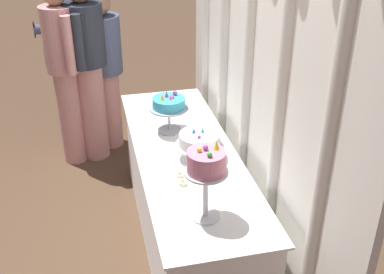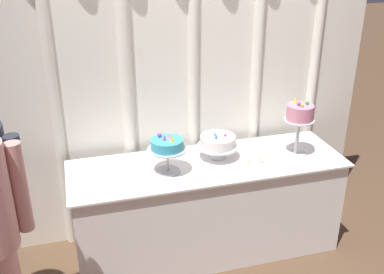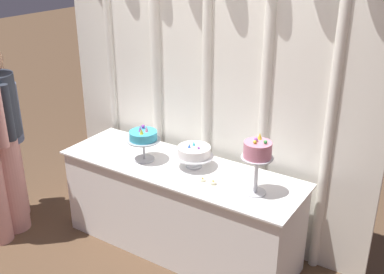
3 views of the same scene
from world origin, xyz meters
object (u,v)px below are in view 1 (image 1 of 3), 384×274
Objects in this scene: tealight_far_left at (180,175)px; guest_girl_blue_dress at (104,66)px; tealight_near_left at (182,183)px; cake_table at (186,199)px; guest_man_pink_jacket at (87,64)px; cake_display_leftmost at (169,105)px; guest_man_dark_suit at (64,69)px; cake_display_rightmost at (206,167)px; cake_display_center at (200,141)px.

guest_girl_blue_dress is (-1.95, -0.34, 0.04)m from tealight_far_left.
tealight_far_left is 0.09m from tealight_near_left.
tealight_near_left reaches higher than cake_table.
guest_man_pink_jacket is at bearing -158.18° from cake_table.
cake_display_leftmost is 1.40m from guest_girl_blue_dress.
guest_man_pink_jacket reaches higher than tealight_far_left.
tealight_far_left is (0.61, -0.05, -0.19)m from cake_display_leftmost.
cake_table is at bearing 29.02° from guest_man_dark_suit.
tealight_far_left is 0.03× the size of guest_man_dark_suit.
tealight_near_left is at bearing -4.42° from cake_display_leftmost.
tealight_near_left is at bearing 9.22° from guest_girl_blue_dress.
guest_man_dark_suit is at bearing -54.96° from guest_girl_blue_dress.
cake_display_rightmost is at bearing -3.50° from cake_table.
guest_girl_blue_dress reaches higher than cake_table.
tealight_far_left reaches higher than cake_table.
tealight_near_left is 0.03× the size of guest_girl_blue_dress.
cake_display_center is 0.28m from tealight_far_left.
guest_man_dark_suit is at bearing -146.07° from cake_display_leftmost.
cake_display_center is at bearing 137.72° from tealight_far_left.
cake_display_rightmost is 2.25m from guest_man_dark_suit.
cake_display_leftmost is at bearing 175.27° from tealight_far_left.
cake_display_leftmost is 0.64m from tealight_far_left.
cake_display_center is at bearing 16.08° from guest_girl_blue_dress.
cake_display_rightmost is 2.24m from guest_man_pink_jacket.
cake_table is 1.67m from guest_man_pink_jacket.
cake_display_center is 1.74m from guest_man_dark_suit.
cake_table is 4.56× the size of cake_display_rightmost.
cake_display_center is (0.42, 0.12, -0.07)m from cake_display_leftmost.
tealight_near_left is at bearing 20.78° from guest_man_dark_suit.
guest_man_pink_jacket reaches higher than cake_display_rightmost.
guest_man_pink_jacket is at bearing -164.50° from tealight_far_left.
cake_display_center reaches higher than tealight_far_left.
cake_display_leftmost reaches higher than cake_display_center.
guest_man_dark_suit is (-1.09, -0.74, -0.06)m from cake_display_leftmost.
tealight_near_left is at bearing -15.33° from cake_table.
guest_man_pink_jacket is (-2.16, -0.54, -0.17)m from cake_display_rightmost.
cake_display_center reaches higher than tealight_near_left.
tealight_near_left is (0.38, -0.10, 0.41)m from cake_table.
tealight_far_left is 0.03× the size of guest_man_pink_jacket.
guest_man_dark_suit reaches higher than tealight_near_left.
guest_man_pink_jacket is (-1.14, -0.53, -0.05)m from cake_display_leftmost.
cake_display_rightmost is 0.45m from tealight_near_left.
guest_girl_blue_dress reaches higher than cake_display_leftmost.
cake_display_rightmost is 0.30× the size of guest_girl_blue_dress.
tealight_near_left is at bearing -169.26° from cake_display_rightmost.
tealight_far_left is 1.82m from guest_man_pink_jacket.
cake_display_center is 1.69m from guest_man_pink_jacket.
tealight_near_left is (0.28, -0.18, -0.12)m from cake_display_center.
cake_display_leftmost is at bearing 25.16° from guest_man_pink_jacket.
guest_girl_blue_dress is at bearing 125.04° from guest_man_dark_suit.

